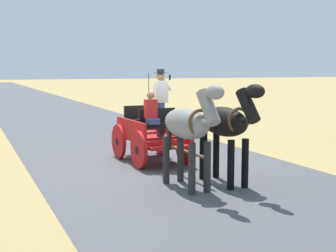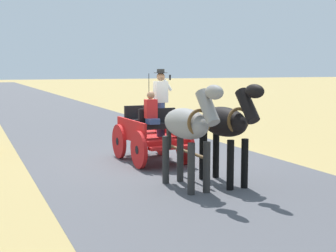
% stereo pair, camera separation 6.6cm
% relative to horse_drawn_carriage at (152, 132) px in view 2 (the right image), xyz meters
% --- Properties ---
extents(ground_plane, '(200.00, 200.00, 0.00)m').
position_rel_horse_drawn_carriage_xyz_m(ground_plane, '(-0.06, 0.01, -0.82)').
color(ground_plane, tan).
extents(road_surface, '(6.64, 160.00, 0.01)m').
position_rel_horse_drawn_carriage_xyz_m(road_surface, '(-0.06, 0.01, -0.81)').
color(road_surface, '#4C4C51').
rests_on(road_surface, ground).
extents(horse_drawn_carriage, '(1.48, 4.51, 2.50)m').
position_rel_horse_drawn_carriage_xyz_m(horse_drawn_carriage, '(0.00, 0.00, 0.00)').
color(horse_drawn_carriage, red).
rests_on(horse_drawn_carriage, ground).
extents(horse_near_side, '(0.69, 2.14, 2.21)m').
position_rel_horse_drawn_carriage_xyz_m(horse_near_side, '(-0.56, 3.01, 0.51)').
color(horse_near_side, black).
rests_on(horse_near_side, ground).
extents(horse_off_side, '(0.70, 2.14, 2.21)m').
position_rel_horse_drawn_carriage_xyz_m(horse_off_side, '(0.36, 3.04, 0.51)').
color(horse_off_side, gray).
rests_on(horse_off_side, ground).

